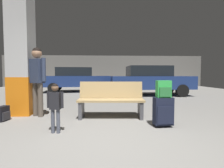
# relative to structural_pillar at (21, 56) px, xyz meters

# --- Properties ---
(ground_plane) EXTENTS (18.00, 18.00, 0.10)m
(ground_plane) POSITION_rel_structural_pillar_xyz_m (2.23, 1.93, -1.61)
(ground_plane) COLOR gray
(garage_back_wall) EXTENTS (18.00, 0.12, 2.80)m
(garage_back_wall) POSITION_rel_structural_pillar_xyz_m (2.23, 10.79, -0.16)
(garage_back_wall) COLOR slate
(garage_back_wall) RESTS_ON ground_plane
(structural_pillar) EXTENTS (0.57, 0.57, 3.14)m
(structural_pillar) POSITION_rel_structural_pillar_xyz_m (0.00, 0.00, 0.00)
(structural_pillar) COLOR orange
(structural_pillar) RESTS_ON ground_plane
(bench) EXTENTS (1.63, 0.61, 0.89)m
(bench) POSITION_rel_structural_pillar_xyz_m (2.36, -0.46, -1.12)
(bench) COLOR tan
(bench) RESTS_ON ground_plane
(suitcase) EXTENTS (0.39, 0.26, 0.60)m
(suitcase) POSITION_rel_structural_pillar_xyz_m (3.39, -1.27, -1.24)
(suitcase) COLOR #191E33
(suitcase) RESTS_ON ground_plane
(backpack_bright) EXTENTS (0.28, 0.20, 0.34)m
(backpack_bright) POSITION_rel_structural_pillar_xyz_m (3.39, -1.27, -0.79)
(backpack_bright) COLOR green
(backpack_bright) RESTS_ON suitcase
(child) EXTENTS (0.30, 0.19, 0.90)m
(child) POSITION_rel_structural_pillar_xyz_m (1.30, -1.54, -1.00)
(child) COLOR #4C5160
(child) RESTS_ON ground_plane
(adult) EXTENTS (0.52, 0.37, 1.74)m
(adult) POSITION_rel_structural_pillar_xyz_m (0.50, -0.25, -0.48)
(adult) COLOR brown
(adult) RESTS_ON ground_plane
(backpack_dark_floor) EXTENTS (0.23, 0.30, 0.34)m
(backpack_dark_floor) POSITION_rel_structural_pillar_xyz_m (-0.14, -0.66, -1.39)
(backpack_dark_floor) COLOR black
(backpack_dark_floor) RESTS_ON ground_plane
(parked_car_far) EXTENTS (4.28, 2.21, 1.51)m
(parked_car_far) POSITION_rel_structural_pillar_xyz_m (0.45, 6.06, -0.75)
(parked_car_far) COLOR navy
(parked_car_far) RESTS_ON ground_plane
(parked_car_near) EXTENTS (4.13, 1.86, 1.51)m
(parked_car_near) POSITION_rel_structural_pillar_xyz_m (4.59, 4.04, -0.75)
(parked_car_near) COLOR navy
(parked_car_near) RESTS_ON ground_plane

